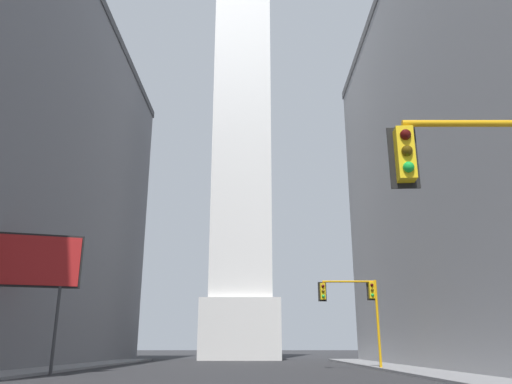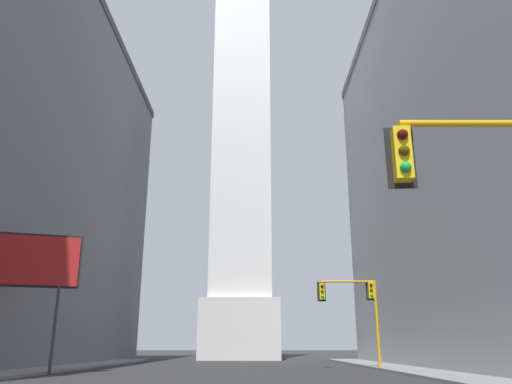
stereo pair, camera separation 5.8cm
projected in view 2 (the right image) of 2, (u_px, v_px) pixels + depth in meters
sidewalk_right at (499, 381)px, 21.39m from camera, size 5.00×70.25×0.15m
obelisk at (244, 125)px, 65.90m from camera, size 9.08×9.08×61.94m
traffic_light_mid_right at (358, 301)px, 33.98m from camera, size 4.14×0.51×5.85m
billboard_sign at (23, 263)px, 28.13m from camera, size 6.21×1.98×7.68m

